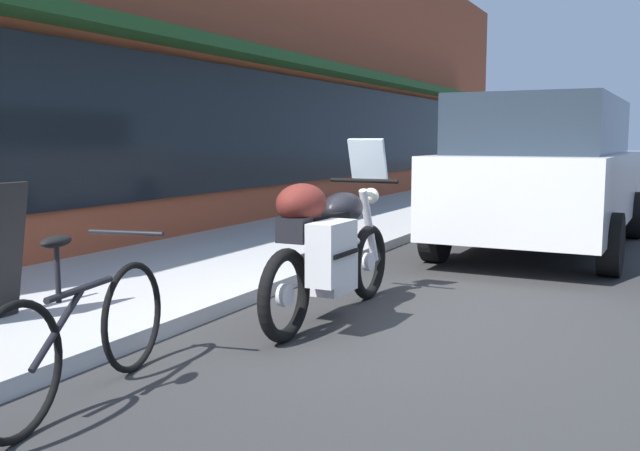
# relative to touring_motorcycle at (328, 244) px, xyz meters

# --- Properties ---
(ground_plane) EXTENTS (80.00, 80.00, 0.00)m
(ground_plane) POSITION_rel_touring_motorcycle_xyz_m (-0.11, -0.51, -0.61)
(ground_plane) COLOR #2F2F2F
(storefront_building) EXTENTS (24.14, 0.90, 5.65)m
(storefront_building) POSITION_rel_touring_motorcycle_xyz_m (7.96, 3.66, 2.17)
(storefront_building) COLOR brown
(storefront_building) RESTS_ON ground_plane
(sidewalk_curb) EXTENTS (30.00, 2.68, 0.12)m
(sidewalk_curb) POSITION_rel_touring_motorcycle_xyz_m (8.89, 2.17, -0.55)
(sidewalk_curb) COLOR #B1B1B1
(sidewalk_curb) RESTS_ON ground_plane
(touring_motorcycle) EXTENTS (2.16, 0.66, 1.41)m
(touring_motorcycle) POSITION_rel_touring_motorcycle_xyz_m (0.00, 0.00, 0.00)
(touring_motorcycle) COLOR black
(touring_motorcycle) RESTS_ON ground_plane
(parked_bicycle) EXTENTS (1.69, 0.51, 0.92)m
(parked_bicycle) POSITION_rel_touring_motorcycle_xyz_m (-2.09, 0.46, -0.24)
(parked_bicycle) COLOR black
(parked_bicycle) RESTS_ON ground_plane
(parked_minivan) EXTENTS (4.89, 2.20, 1.89)m
(parked_minivan) POSITION_rel_touring_motorcycle_xyz_m (4.47, -0.92, 0.38)
(parked_minivan) COLOR silver
(parked_minivan) RESTS_ON ground_plane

